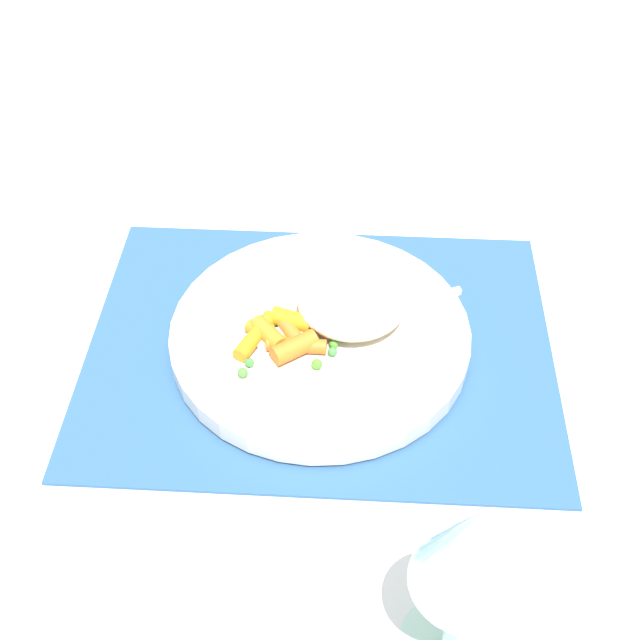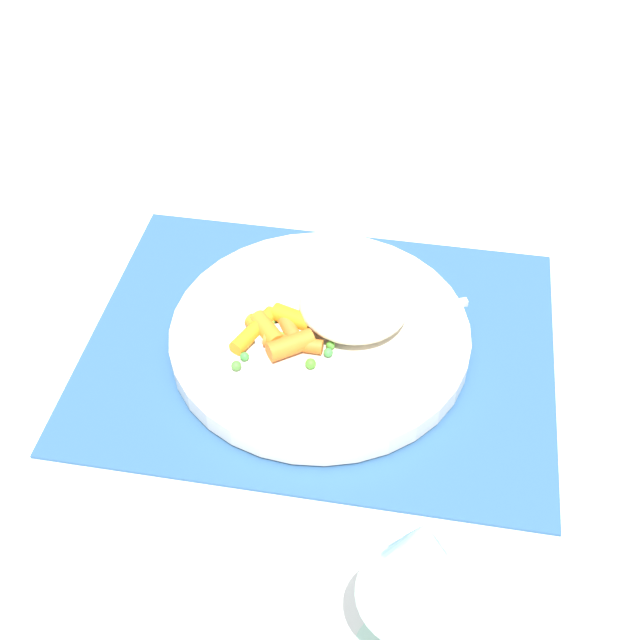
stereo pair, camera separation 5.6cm
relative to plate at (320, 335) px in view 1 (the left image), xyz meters
The scene contains 8 objects.
ground_plane 0.02m from the plate, ahead, with size 2.40×2.40×0.00m, color white.
placemat 0.01m from the plate, ahead, with size 0.41×0.31×0.01m, color #2D5684.
plate is the anchor object (origin of this frame).
rice_mound 0.04m from the plate, 145.50° to the right, with size 0.10×0.09×0.03m, color beige.
carrot_portion 0.04m from the plate, 31.01° to the left, with size 0.08×0.06×0.02m.
pea_scatter 0.03m from the plate, 44.39° to the left, with size 0.08×0.08×0.01m.
fork 0.02m from the plate, 157.48° to the right, with size 0.18×0.08×0.01m.
wine_glass 0.30m from the plate, 110.66° to the left, with size 0.07×0.07×0.17m.
Camera 1 is at (-0.03, 0.50, 0.54)m, focal length 45.92 mm.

